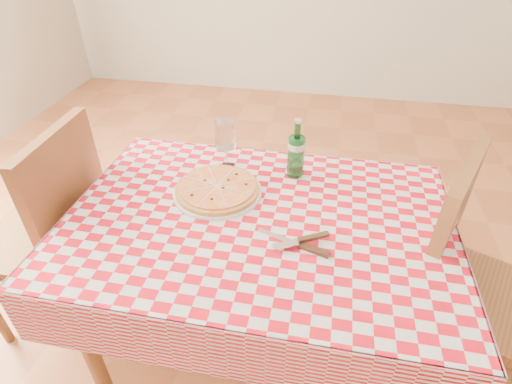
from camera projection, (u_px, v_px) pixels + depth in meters
dining_table at (258, 239)px, 1.41m from camera, size 1.20×0.80×0.75m
tablecloth at (258, 218)px, 1.35m from camera, size 1.30×0.90×0.01m
chair_near at (468, 273)px, 1.41m from camera, size 0.59×0.59×0.98m
chair_far at (54, 225)px, 1.61m from camera, size 0.46×0.46×0.98m
pizza_plate at (217, 188)px, 1.45m from camera, size 0.39×0.39×0.04m
water_bottle at (296, 148)px, 1.49m from camera, size 0.07×0.07×0.24m
wine_glass at (226, 146)px, 1.54m from camera, size 0.09×0.09×0.21m
cutlery at (298, 242)px, 1.23m from camera, size 0.29×0.26×0.03m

